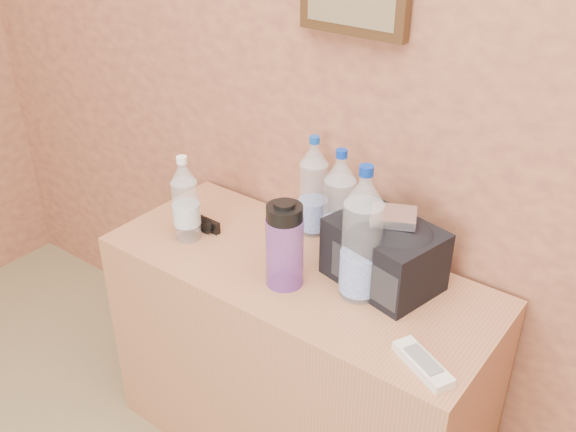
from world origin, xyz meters
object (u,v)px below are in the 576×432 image
object	(u,v)px
nalgene_bottle	(285,244)
ac_remote	(423,364)
pet_large_b	(313,191)
pet_large_d	(362,241)
sunglasses	(202,222)
toiletry_bag	(384,251)
foil_packet	(394,217)
pet_large_c	(339,210)
pet_small	(186,203)
dresser	(296,363)

from	to	relation	value
nalgene_bottle	ac_remote	world-z (taller)	nalgene_bottle
pet_large_b	pet_large_d	bearing A→B (deg)	-33.95
sunglasses	ac_remote	bearing A→B (deg)	-8.44
pet_large_b	toiletry_bag	size ratio (longest dim) A/B	1.10
pet_large_d	foil_packet	xyz separation A→B (m)	(0.04, 0.09, 0.04)
toiletry_bag	pet_large_c	bearing A→B (deg)	-179.88
pet_small	nalgene_bottle	distance (m)	0.36
pet_small	toiletry_bag	xyz separation A→B (m)	(0.56, 0.15, -0.02)
ac_remote	foil_packet	size ratio (longest dim) A/B	1.47
ac_remote	toiletry_bag	distance (m)	0.34
pet_large_b	ac_remote	distance (m)	0.63
toiletry_bag	ac_remote	bearing A→B (deg)	-32.00
nalgene_bottle	sunglasses	bearing A→B (deg)	168.70
pet_small	nalgene_bottle	bearing A→B (deg)	-1.19
pet_large_c	pet_large_d	world-z (taller)	pet_large_d
toiletry_bag	foil_packet	bearing A→B (deg)	21.25
dresser	ac_remote	xyz separation A→B (m)	(0.45, -0.14, 0.36)
pet_large_c	ac_remote	world-z (taller)	pet_large_c
nalgene_bottle	ac_remote	size ratio (longest dim) A/B	1.48
dresser	nalgene_bottle	world-z (taller)	nalgene_bottle
sunglasses	foil_packet	world-z (taller)	foil_packet
dresser	nalgene_bottle	size ratio (longest dim) A/B	4.62
pet_large_b	pet_large_c	bearing A→B (deg)	-25.41
dresser	pet_small	xyz separation A→B (m)	(-0.35, -0.07, 0.46)
pet_large_b	ac_remote	world-z (taller)	pet_large_b
pet_large_d	sunglasses	distance (m)	0.57
pet_large_b	pet_large_d	world-z (taller)	pet_large_d
pet_small	toiletry_bag	world-z (taller)	pet_small
dresser	toiletry_bag	xyz separation A→B (m)	(0.21, 0.09, 0.44)
sunglasses	ac_remote	distance (m)	0.82
pet_large_b	foil_packet	bearing A→B (deg)	-17.08
pet_large_b	pet_large_d	xyz separation A→B (m)	(0.27, -0.18, 0.03)
pet_large_c	pet_small	bearing A→B (deg)	-154.25
pet_large_b	foil_packet	xyz separation A→B (m)	(0.31, -0.09, 0.07)
dresser	foil_packet	size ratio (longest dim) A/B	10.02
toiletry_bag	sunglasses	bearing A→B (deg)	-158.68
nalgene_bottle	pet_large_c	bearing A→B (deg)	80.11
ac_remote	pet_small	bearing A→B (deg)	-159.46
pet_large_b	foil_packet	world-z (taller)	pet_large_b
pet_large_d	pet_small	distance (m)	0.55
pet_large_c	foil_packet	xyz separation A→B (m)	(0.18, -0.03, 0.06)
pet_large_b	nalgene_bottle	world-z (taller)	pet_large_b
sunglasses	toiletry_bag	size ratio (longest dim) A/B	0.51
nalgene_bottle	ac_remote	distance (m)	0.45
nalgene_bottle	sunglasses	distance (m)	0.39
pet_large_d	nalgene_bottle	world-z (taller)	pet_large_d
dresser	pet_large_b	bearing A→B (deg)	112.84
ac_remote	toiletry_bag	world-z (taller)	toiletry_bag
toiletry_bag	foil_packet	xyz separation A→B (m)	(0.02, 0.00, 0.11)
toiletry_bag	pet_small	bearing A→B (deg)	-152.02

